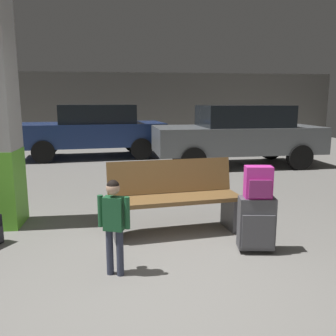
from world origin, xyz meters
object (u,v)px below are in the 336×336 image
bench (174,197)px  parked_car_near (238,134)px  backpack_bright (258,183)px  child (114,217)px  suitcase (256,223)px  parked_car_far (93,129)px

bench → parked_car_near: bearing=63.1°
backpack_bright → child: size_ratio=0.37×
parked_car_near → bench: bearing=-116.9°
bench → backpack_bright: bearing=-42.0°
suitcase → parked_car_near: 5.38m
suitcase → parked_car_near: bearing=74.2°
bench → child: 1.27m
child → suitcase: bearing=12.7°
backpack_bright → parked_car_near: (1.46, 5.16, 0.03)m
bench → backpack_bright: (0.79, -0.72, 0.33)m
suitcase → parked_car_far: 7.40m
bench → suitcase: (0.79, -0.71, -0.12)m
child → backpack_bright: bearing=12.7°
parked_car_far → suitcase: bearing=-72.2°
bench → child: size_ratio=1.80×
backpack_bright → parked_car_far: size_ratio=0.08×
backpack_bright → parked_car_near: 5.36m
suitcase → backpack_bright: (0.00, -0.00, 0.45)m
backpack_bright → parked_car_near: parked_car_near is taller
child → parked_car_near: (2.96, 5.49, 0.24)m
bench → parked_car_near: (2.25, 4.44, 0.36)m
suitcase → backpack_bright: size_ratio=1.78×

